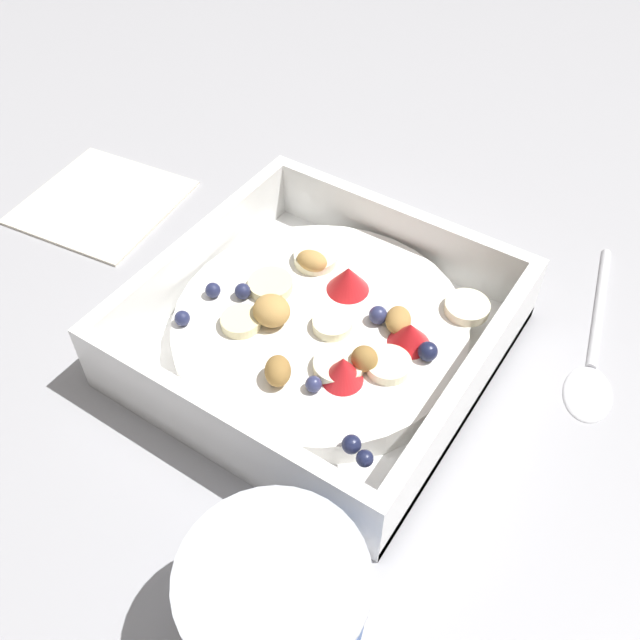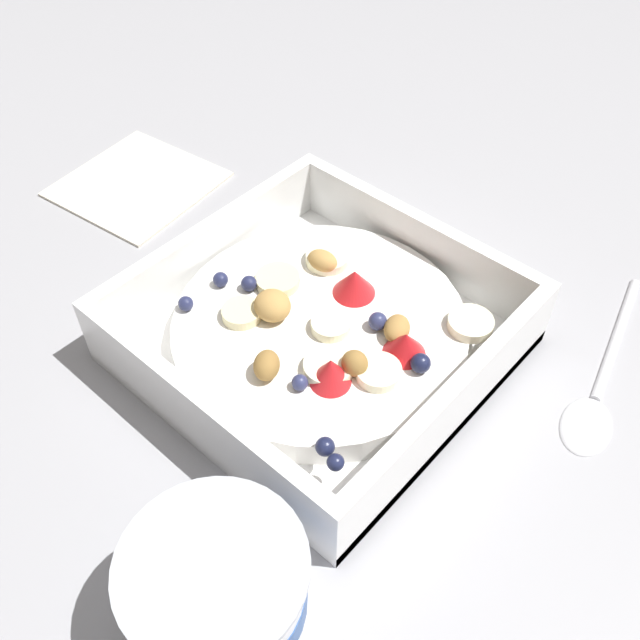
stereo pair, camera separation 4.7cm
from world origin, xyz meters
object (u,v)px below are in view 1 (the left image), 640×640
spoon (593,361)px  yogurt_cup (275,605)px  fruit_bowl (321,332)px  folded_napkin (102,201)px

spoon → yogurt_cup: yogurt_cup is taller
fruit_bowl → yogurt_cup: bearing=116.7°
spoon → yogurt_cup: (0.08, 0.26, 0.03)m
fruit_bowl → yogurt_cup: 0.19m
yogurt_cup → folded_napkin: yogurt_cup is taller
fruit_bowl → folded_napkin: 0.25m
yogurt_cup → folded_napkin: bearing=-31.6°
folded_napkin → yogurt_cup: bearing=148.4°
yogurt_cup → fruit_bowl: bearing=-63.3°
yogurt_cup → folded_napkin: size_ratio=0.75×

